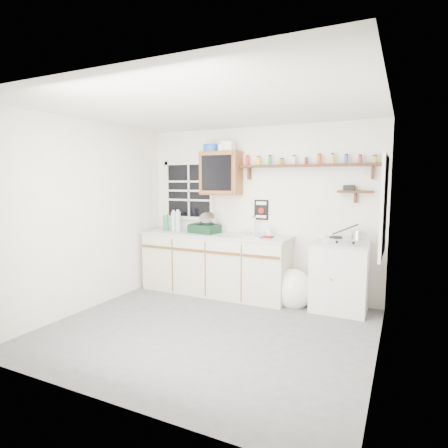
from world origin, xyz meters
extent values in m
cube|color=#525154|center=(0.00, 0.00, -0.01)|extent=(3.60, 3.20, 0.02)
cube|color=silver|center=(0.00, 0.00, 2.51)|extent=(3.60, 3.20, 0.02)
cube|color=silver|center=(-1.81, 0.00, 1.25)|extent=(0.02, 3.20, 2.50)
cube|color=silver|center=(1.81, 0.00, 1.25)|extent=(0.02, 3.20, 2.50)
cube|color=silver|center=(0.00, 1.61, 1.25)|extent=(3.60, 0.02, 2.50)
cube|color=silver|center=(0.00, -1.61, 1.25)|extent=(3.60, 0.02, 2.50)
cube|color=beige|center=(-0.58, 1.30, 0.44)|extent=(2.27, 0.60, 0.88)
cube|color=#A1A3A9|center=(-0.58, 1.30, 0.90)|extent=(2.31, 0.62, 0.04)
cube|color=brown|center=(-1.44, 0.99, 0.70)|extent=(0.53, 0.02, 0.03)
cube|color=brown|center=(-0.87, 0.99, 0.70)|extent=(0.53, 0.02, 0.03)
cube|color=brown|center=(-0.30, 0.99, 0.70)|extent=(0.53, 0.02, 0.03)
cube|color=brown|center=(0.27, 0.99, 0.70)|extent=(0.53, 0.02, 0.03)
cube|color=silver|center=(1.25, 1.33, 0.44)|extent=(0.70, 0.55, 0.88)
cube|color=#A1A3A9|center=(1.25, 1.33, 0.90)|extent=(0.73, 0.57, 0.03)
cube|color=#B2B2B6|center=(-0.05, 1.30, 0.93)|extent=(0.52, 0.44, 0.03)
cylinder|color=#B2B2B6|center=(0.00, 1.46, 1.06)|extent=(0.02, 0.02, 0.28)
cylinder|color=#B2B2B6|center=(0.00, 1.40, 1.19)|extent=(0.02, 0.14, 0.02)
cube|color=brown|center=(-0.55, 1.45, 1.82)|extent=(0.60, 0.30, 0.65)
cube|color=black|center=(-0.55, 1.29, 1.82)|extent=(0.48, 0.02, 0.52)
cylinder|color=#194AA7|center=(-0.72, 1.45, 2.21)|extent=(0.24, 0.24, 0.11)
cube|color=silver|center=(-0.44, 1.45, 2.22)|extent=(0.18, 0.15, 0.14)
cylinder|color=silver|center=(-0.51, 1.40, 2.20)|extent=(0.12, 0.12, 0.10)
cube|color=black|center=(0.73, 1.51, 1.92)|extent=(1.91, 0.18, 0.04)
cube|color=black|center=(-0.13, 1.55, 1.82)|extent=(0.03, 0.10, 0.18)
cube|color=black|center=(1.58, 1.55, 1.82)|extent=(0.03, 0.10, 0.18)
cylinder|color=red|center=(-0.15, 1.51, 2.00)|extent=(0.05, 0.05, 0.13)
cylinder|color=black|center=(-0.15, 1.51, 2.07)|extent=(0.05, 0.05, 0.02)
cylinder|color=gold|center=(0.02, 1.51, 1.99)|extent=(0.06, 0.06, 0.11)
cylinder|color=black|center=(0.02, 1.51, 2.06)|extent=(0.05, 0.05, 0.02)
cylinder|color=#267226|center=(0.20, 1.51, 2.00)|extent=(0.05, 0.05, 0.13)
cylinder|color=black|center=(0.20, 1.51, 2.07)|extent=(0.05, 0.05, 0.02)
cylinder|color=#99591E|center=(0.38, 1.51, 1.98)|extent=(0.06, 0.06, 0.08)
cylinder|color=black|center=(0.38, 1.51, 2.02)|extent=(0.05, 0.05, 0.02)
cylinder|color=silver|center=(0.55, 1.51, 1.99)|extent=(0.06, 0.06, 0.11)
cylinder|color=black|center=(0.55, 1.51, 2.06)|extent=(0.05, 0.05, 0.02)
cylinder|color=#4C2614|center=(0.73, 1.51, 1.98)|extent=(0.04, 0.04, 0.08)
cylinder|color=black|center=(0.73, 1.51, 2.03)|extent=(0.04, 0.04, 0.02)
cylinder|color=#B24C19|center=(0.90, 1.51, 2.00)|extent=(0.05, 0.05, 0.12)
cylinder|color=black|center=(0.90, 1.51, 2.07)|extent=(0.05, 0.05, 0.02)
cylinder|color=gold|center=(1.07, 1.51, 2.00)|extent=(0.05, 0.05, 0.12)
cylinder|color=black|center=(1.07, 1.51, 2.07)|extent=(0.04, 0.04, 0.02)
cylinder|color=#334C8C|center=(1.25, 1.51, 1.99)|extent=(0.05, 0.05, 0.11)
cylinder|color=black|center=(1.25, 1.51, 2.05)|extent=(0.04, 0.04, 0.02)
cylinder|color=maroon|center=(1.43, 1.51, 1.98)|extent=(0.05, 0.05, 0.09)
cylinder|color=black|center=(1.43, 1.51, 2.04)|extent=(0.05, 0.05, 0.02)
cylinder|color=#BF8C3F|center=(1.60, 1.51, 1.98)|extent=(0.06, 0.06, 0.08)
cylinder|color=black|center=(1.60, 1.51, 2.03)|extent=(0.05, 0.05, 0.02)
cube|color=black|center=(1.38, 1.52, 1.57)|extent=(0.45, 0.15, 0.03)
cube|color=black|center=(1.38, 1.56, 1.49)|extent=(0.03, 0.08, 0.14)
cube|color=black|center=(1.30, 1.52, 1.62)|extent=(0.14, 0.10, 0.07)
cube|color=black|center=(0.05, 1.59, 1.28)|extent=(0.22, 0.01, 0.30)
cube|color=white|center=(0.05, 1.58, 1.38)|extent=(0.16, 0.00, 0.05)
cylinder|color=#A50C0C|center=(0.05, 1.58, 1.27)|extent=(0.09, 0.01, 0.09)
cube|color=white|center=(0.05, 1.58, 1.18)|extent=(0.16, 0.00, 0.04)
cube|color=black|center=(-1.20, 1.59, 1.55)|extent=(0.85, 0.02, 0.90)
cube|color=silver|center=(-1.20, 1.59, 1.55)|extent=(0.93, 0.03, 0.98)
cube|color=black|center=(1.79, 0.55, 1.45)|extent=(0.02, 0.70, 1.00)
cube|color=silver|center=(1.79, 0.55, 1.45)|extent=(0.03, 0.78, 1.08)
cylinder|color=#A5B9C1|center=(-1.52, 1.34, 1.03)|extent=(0.08, 0.08, 0.22)
cylinder|color=silver|center=(-1.52, 1.34, 1.16)|extent=(0.05, 0.05, 0.03)
cylinder|color=#256F43|center=(-1.45, 1.28, 1.05)|extent=(0.09, 0.09, 0.25)
cylinder|color=silver|center=(-1.45, 1.28, 1.19)|extent=(0.05, 0.05, 0.03)
cylinder|color=#A5B9C1|center=(-1.32, 1.31, 1.07)|extent=(0.08, 0.08, 0.30)
cylinder|color=silver|center=(-1.32, 1.31, 1.23)|extent=(0.04, 0.04, 0.03)
cylinder|color=#A5B9C1|center=(-1.23, 1.29, 1.08)|extent=(0.08, 0.08, 0.31)
cylinder|color=silver|center=(-1.23, 1.29, 1.25)|extent=(0.05, 0.05, 0.03)
cube|color=black|center=(-0.76, 1.31, 0.98)|extent=(0.47, 0.38, 0.13)
cylinder|color=#B2B2B6|center=(-0.71, 1.31, 1.11)|extent=(0.28, 0.31, 0.26)
imported|color=silver|center=(0.25, 1.41, 1.00)|extent=(0.10, 0.10, 0.17)
cube|color=maroon|center=(0.27, 1.26, 0.93)|extent=(0.16, 0.14, 0.02)
cube|color=#B2B2B6|center=(1.33, 1.31, 0.94)|extent=(0.58, 0.34, 0.07)
cylinder|color=black|center=(1.19, 1.31, 0.98)|extent=(0.17, 0.17, 0.01)
cylinder|color=black|center=(1.46, 1.31, 0.98)|extent=(0.17, 0.17, 0.01)
cylinder|color=#B2B2B6|center=(1.46, 1.31, 1.03)|extent=(0.18, 0.18, 0.11)
cylinder|color=black|center=(1.29, 1.39, 1.08)|extent=(0.34, 0.10, 0.18)
ellipsoid|color=white|center=(0.65, 1.26, 0.23)|extent=(0.48, 0.43, 0.50)
cone|color=white|center=(0.67, 1.26, 0.45)|extent=(0.14, 0.14, 0.14)
camera|label=1|loc=(1.97, -3.66, 1.71)|focal=30.00mm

